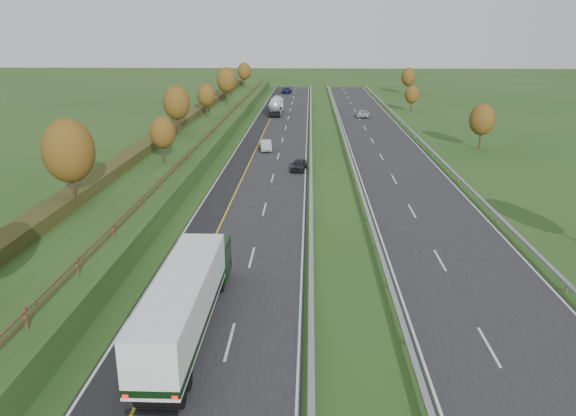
% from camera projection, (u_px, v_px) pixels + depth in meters
% --- Properties ---
extents(ground, '(400.00, 400.00, 0.00)m').
position_uv_depth(ground, '(329.00, 163.00, 72.34)').
color(ground, '#254719').
rests_on(ground, ground).
extents(near_carriageway, '(10.50, 200.00, 0.04)m').
position_uv_depth(near_carriageway, '(270.00, 155.00, 77.40)').
color(near_carriageway, black).
rests_on(near_carriageway, ground).
extents(far_carriageway, '(10.50, 200.00, 0.04)m').
position_uv_depth(far_carriageway, '(390.00, 156.00, 76.79)').
color(far_carriageway, black).
rests_on(far_carriageway, ground).
extents(hard_shoulder, '(3.00, 200.00, 0.04)m').
position_uv_depth(hard_shoulder, '(243.00, 154.00, 77.54)').
color(hard_shoulder, black).
rests_on(hard_shoulder, ground).
extents(lane_markings, '(26.75, 200.00, 0.01)m').
position_uv_depth(lane_markings, '(316.00, 155.00, 77.04)').
color(lane_markings, silver).
rests_on(lane_markings, near_carriageway).
extents(embankment_left, '(12.00, 200.00, 2.00)m').
position_uv_depth(embankment_left, '(176.00, 147.00, 77.58)').
color(embankment_left, '#254719').
rests_on(embankment_left, ground).
extents(hedge_left, '(2.20, 180.00, 1.10)m').
position_uv_depth(hedge_left, '(161.00, 136.00, 77.19)').
color(hedge_left, '#343D18').
rests_on(hedge_left, embankment_left).
extents(fence_left, '(0.12, 189.06, 1.20)m').
position_uv_depth(fence_left, '(207.00, 135.00, 76.51)').
color(fence_left, '#422B19').
rests_on(fence_left, embankment_left).
extents(median_barrier_near, '(0.32, 200.00, 0.71)m').
position_uv_depth(median_barrier_near, '(311.00, 151.00, 77.01)').
color(median_barrier_near, '#92949A').
rests_on(median_barrier_near, ground).
extents(median_barrier_far, '(0.32, 200.00, 0.71)m').
position_uv_depth(median_barrier_far, '(348.00, 151.00, 76.82)').
color(median_barrier_far, '#92949A').
rests_on(median_barrier_far, ground).
extents(outer_barrier_far, '(0.32, 200.00, 0.71)m').
position_uv_depth(outer_barrier_far, '(433.00, 152.00, 76.40)').
color(outer_barrier_far, '#92949A').
rests_on(outer_barrier_far, ground).
extents(trees_left, '(6.64, 164.30, 7.66)m').
position_uv_depth(trees_left, '(170.00, 111.00, 72.75)').
color(trees_left, '#2D2116').
rests_on(trees_left, embankment_left).
extents(trees_far, '(8.45, 118.60, 7.12)m').
position_uv_depth(trees_far, '(442.00, 100.00, 102.88)').
color(trees_far, '#2D2116').
rests_on(trees_far, ground).
extents(box_lorry, '(2.58, 16.28, 4.06)m').
position_uv_depth(box_lorry, '(187.00, 298.00, 30.55)').
color(box_lorry, black).
rests_on(box_lorry, near_carriageway).
extents(road_tanker, '(2.40, 11.22, 3.46)m').
position_uv_depth(road_tanker, '(276.00, 105.00, 115.23)').
color(road_tanker, silver).
rests_on(road_tanker, near_carriageway).
extents(car_dark_near, '(2.12, 4.22, 1.38)m').
position_uv_depth(car_dark_near, '(299.00, 165.00, 68.38)').
color(car_dark_near, black).
rests_on(car_dark_near, near_carriageway).
extents(car_silver_mid, '(2.06, 4.54, 1.45)m').
position_uv_depth(car_silver_mid, '(266.00, 145.00, 80.03)').
color(car_silver_mid, '#ABABB0').
rests_on(car_silver_mid, near_carriageway).
extents(car_small_far, '(2.97, 5.74, 1.59)m').
position_uv_depth(car_small_far, '(287.00, 90.00, 154.74)').
color(car_small_far, '#151742').
rests_on(car_small_far, near_carriageway).
extents(car_oncoming, '(2.89, 5.22, 1.38)m').
position_uv_depth(car_oncoming, '(363.00, 114.00, 111.34)').
color(car_oncoming, silver).
rests_on(car_oncoming, far_carriageway).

